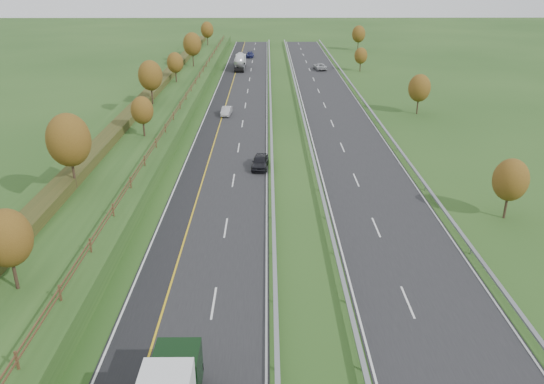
% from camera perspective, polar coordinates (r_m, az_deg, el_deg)
% --- Properties ---
extents(ground, '(400.00, 400.00, 0.00)m').
position_cam_1_polar(ground, '(79.29, 1.59, 6.57)').
color(ground, '#234418').
rests_on(ground, ground).
extents(near_carriageway, '(10.50, 200.00, 0.04)m').
position_cam_1_polar(near_carriageway, '(84.20, -4.03, 7.51)').
color(near_carriageway, black).
rests_on(near_carriageway, ground).
extents(far_carriageway, '(10.50, 200.00, 0.04)m').
position_cam_1_polar(far_carriageway, '(84.80, 7.27, 7.49)').
color(far_carriageway, black).
rests_on(far_carriageway, ground).
extents(hard_shoulder, '(3.00, 200.00, 0.04)m').
position_cam_1_polar(hard_shoulder, '(84.51, -6.59, 7.48)').
color(hard_shoulder, black).
rests_on(hard_shoulder, ground).
extents(lane_markings, '(26.75, 200.00, 0.01)m').
position_cam_1_polar(lane_markings, '(83.93, 0.37, 7.54)').
color(lane_markings, silver).
rests_on(lane_markings, near_carriageway).
extents(embankment_left, '(12.00, 200.00, 2.00)m').
position_cam_1_polar(embankment_left, '(85.74, -12.83, 7.96)').
color(embankment_left, '#234418').
rests_on(embankment_left, ground).
extents(hedge_left, '(2.20, 180.00, 1.10)m').
position_cam_1_polar(hedge_left, '(85.82, -14.24, 8.91)').
color(hedge_left, '#2F3616').
rests_on(hedge_left, embankment_left).
extents(fence_left, '(0.12, 189.06, 1.20)m').
position_cam_1_polar(fence_left, '(84.09, -9.96, 9.11)').
color(fence_left, '#422B19').
rests_on(fence_left, embankment_left).
extents(median_barrier_near, '(0.32, 200.00, 0.71)m').
position_cam_1_polar(median_barrier_near, '(83.89, -0.11, 7.93)').
color(median_barrier_near, gray).
rests_on(median_barrier_near, ground).
extents(median_barrier_far, '(0.32, 200.00, 0.71)m').
position_cam_1_polar(median_barrier_far, '(84.07, 3.40, 7.92)').
color(median_barrier_far, gray).
rests_on(median_barrier_far, ground).
extents(outer_barrier_far, '(0.32, 200.00, 0.71)m').
position_cam_1_polar(outer_barrier_far, '(85.61, 11.17, 7.81)').
color(outer_barrier_far, gray).
rests_on(outer_barrier_far, ground).
extents(trees_left, '(6.64, 164.30, 7.66)m').
position_cam_1_polar(trees_left, '(81.27, -13.39, 11.00)').
color(trees_left, '#2D2116').
rests_on(trees_left, embankment_left).
extents(trees_far, '(8.45, 118.60, 7.12)m').
position_cam_1_polar(trees_far, '(114.41, 12.29, 13.31)').
color(trees_far, '#2D2116').
rests_on(trees_far, ground).
extents(road_tanker, '(2.40, 11.22, 3.46)m').
position_cam_1_polar(road_tanker, '(131.22, -3.47, 13.88)').
color(road_tanker, silver).
rests_on(road_tanker, near_carriageway).
extents(car_dark_near, '(2.24, 4.79, 1.59)m').
position_cam_1_polar(car_dark_near, '(63.83, -1.28, 3.28)').
color(car_dark_near, black).
rests_on(car_dark_near, near_carriageway).
extents(car_silver_mid, '(1.76, 4.25, 1.37)m').
position_cam_1_polar(car_silver_mid, '(88.32, -4.93, 8.68)').
color(car_silver_mid, '#9F9EA2').
rests_on(car_silver_mid, near_carriageway).
extents(car_small_far, '(2.21, 4.96, 1.41)m').
position_cam_1_polar(car_small_far, '(149.19, -2.40, 14.55)').
color(car_small_far, '#161A45').
rests_on(car_small_far, near_carriageway).
extents(car_oncoming, '(3.14, 5.75, 1.53)m').
position_cam_1_polar(car_oncoming, '(130.44, 5.17, 13.31)').
color(car_oncoming, '#AFB0B4').
rests_on(car_oncoming, far_carriageway).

